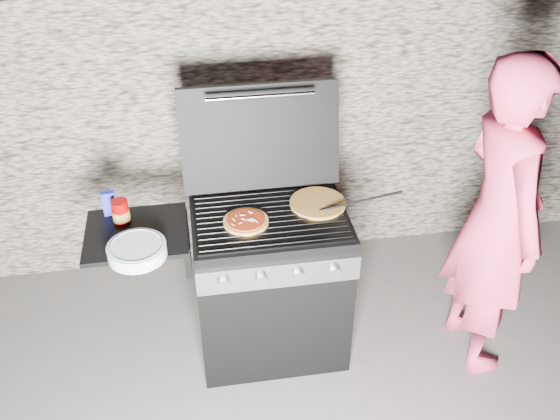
{
  "coord_description": "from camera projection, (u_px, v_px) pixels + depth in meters",
  "views": [
    {
      "loc": [
        -0.36,
        -2.54,
        2.74
      ],
      "look_at": [
        0.05,
        0.0,
        0.95
      ],
      "focal_mm": 40.0,
      "sensor_mm": 36.0,
      "label": 1
    }
  ],
  "objects": [
    {
      "name": "person",
      "position": [
        497.0,
        221.0,
        3.15
      ],
      "size": [
        0.45,
        0.66,
        1.79
      ],
      "primitive_type": "imported",
      "rotation": [
        0.0,
        0.0,
        1.6
      ],
      "color": "#DA3A5D",
      "rests_on": "ground"
    },
    {
      "name": "stone_wall",
      "position": [
        246.0,
        125.0,
        4.01
      ],
      "size": [
        8.0,
        0.35,
        1.8
      ],
      "primitive_type": "cube",
      "color": "#A49884",
      "rests_on": "ground"
    },
    {
      "name": "blue_carton",
      "position": [
        109.0,
        203.0,
        3.15
      ],
      "size": [
        0.07,
        0.04,
        0.13
      ],
      "primitive_type": "cube",
      "rotation": [
        0.0,
        0.0,
        0.11
      ],
      "color": "#1823B5",
      "rests_on": "gas_grill"
    },
    {
      "name": "sauce_jar",
      "position": [
        121.0,
        212.0,
        3.09
      ],
      "size": [
        0.1,
        0.1,
        0.13
      ],
      "primitive_type": "cylinder",
      "rotation": [
        0.0,
        0.0,
        0.3
      ],
      "color": "#9B0000",
      "rests_on": "gas_grill"
    },
    {
      "name": "ground",
      "position": [
        272.0,
        343.0,
        3.67
      ],
      "size": [
        50.0,
        50.0,
        0.0
      ],
      "primitive_type": "plane",
      "color": "#4B4A49"
    },
    {
      "name": "pizza_plain",
      "position": [
        318.0,
        203.0,
        3.24
      ],
      "size": [
        0.31,
        0.31,
        0.02
      ],
      "primitive_type": "cylinder",
      "rotation": [
        0.0,
        0.0,
        -0.06
      ],
      "color": "gold",
      "rests_on": "gas_grill"
    },
    {
      "name": "gas_grill",
      "position": [
        225.0,
        290.0,
        3.38
      ],
      "size": [
        1.34,
        0.79,
        0.91
      ],
      "primitive_type": null,
      "color": "black",
      "rests_on": "ground"
    },
    {
      "name": "pizza_topped",
      "position": [
        246.0,
        221.0,
        3.11
      ],
      "size": [
        0.27,
        0.27,
        0.03
      ],
      "primitive_type": null,
      "rotation": [
        0.0,
        0.0,
        -0.23
      ],
      "color": "#DF8E4D",
      "rests_on": "gas_grill"
    },
    {
      "name": "plate_stack",
      "position": [
        137.0,
        251.0,
        2.89
      ],
      "size": [
        0.3,
        0.3,
        0.06
      ],
      "primitive_type": "cylinder",
      "rotation": [
        0.0,
        0.0,
        -0.09
      ],
      "color": "silver",
      "rests_on": "gas_grill"
    },
    {
      "name": "tongs",
      "position": [
        357.0,
        202.0,
        3.18
      ],
      "size": [
        0.47,
        0.02,
        0.09
      ],
      "primitive_type": "cylinder",
      "rotation": [
        0.0,
        1.4,
        -0.01
      ],
      "color": "black",
      "rests_on": "gas_grill"
    }
  ]
}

